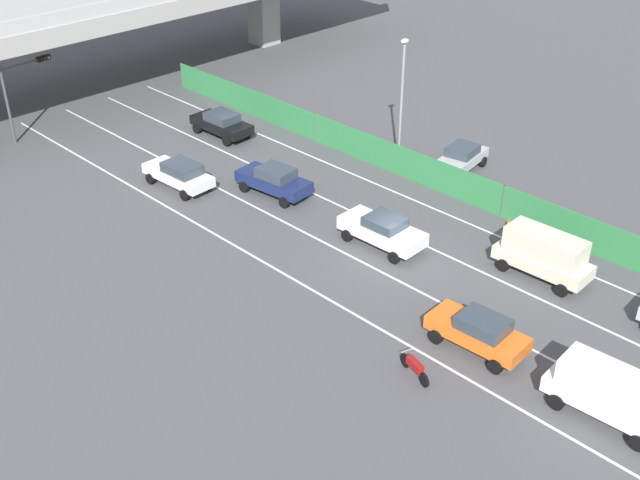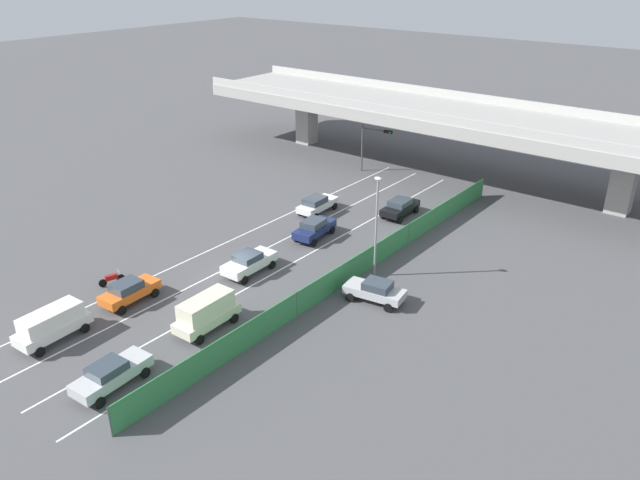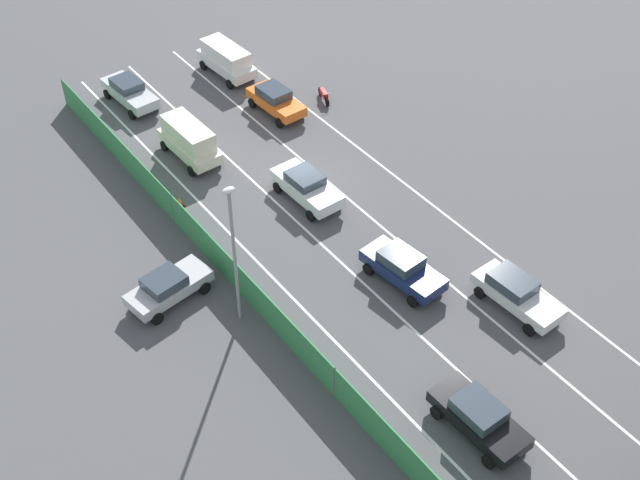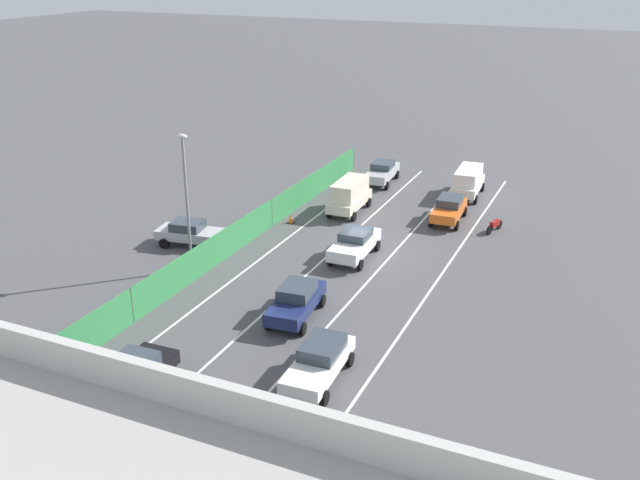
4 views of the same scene
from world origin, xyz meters
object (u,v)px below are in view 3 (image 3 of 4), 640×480
at_px(car_sedan_black, 479,417).
at_px(street_lamp, 234,245).
at_px(car_sedan_silver, 129,91).
at_px(car_sedan_white, 307,186).
at_px(car_van_cream, 189,139).
at_px(car_sedan_navy, 402,267).
at_px(motorcycle, 324,95).
at_px(parked_wagon_silver, 168,286).
at_px(traffic_cone, 179,202).
at_px(car_hatchback_white, 516,292).
at_px(car_van_white, 226,59).
at_px(car_taxi_orange, 275,100).

height_order(car_sedan_black, street_lamp, street_lamp).
height_order(car_sedan_silver, street_lamp, street_lamp).
xyz_separation_m(car_sedan_white, car_van_cream, (3.29, -7.30, 0.37)).
bearing_deg(car_sedan_white, street_lamp, 35.27).
bearing_deg(car_van_cream, car_sedan_silver, -88.14).
height_order(car_sedan_navy, street_lamp, street_lamp).
xyz_separation_m(motorcycle, parked_wagon_silver, (16.74, 10.07, 0.42)).
relative_size(motorcycle, traffic_cone, 2.90).
bearing_deg(car_hatchback_white, motorcycle, -99.34).
distance_m(car_sedan_white, car_sedan_navy, 8.12).
bearing_deg(parked_wagon_silver, car_sedan_white, -166.33).
bearing_deg(car_van_white, car_taxi_orange, 90.96).
xyz_separation_m(car_hatchback_white, parked_wagon_silver, (13.39, -10.25, -0.03)).
xyz_separation_m(car_taxi_orange, parked_wagon_silver, (13.49, 10.82, -0.04)).
xyz_separation_m(car_sedan_white, car_sedan_black, (3.12, 16.90, -0.02)).
xyz_separation_m(car_van_white, car_sedan_black, (6.55, 31.11, -0.30)).
bearing_deg(car_hatchback_white, street_lamp, -32.35).
xyz_separation_m(car_van_cream, traffic_cone, (2.78, 3.66, -0.99)).
bearing_deg(car_van_white, motorcycle, 117.02).
xyz_separation_m(car_van_white, parked_wagon_silver, (13.39, 16.63, -0.33)).
bearing_deg(car_sedan_silver, car_van_cream, 91.86).
bearing_deg(street_lamp, car_sedan_silver, -101.96).
relative_size(car_taxi_orange, car_van_white, 0.91).
bearing_deg(motorcycle, traffic_cone, 17.35).
relative_size(car_sedan_navy, car_van_cream, 1.00).
distance_m(parked_wagon_silver, street_lamp, 5.42).
xyz_separation_m(parked_wagon_silver, traffic_cone, (-3.90, -6.06, -0.57)).
distance_m(car_van_cream, motorcycle, 10.10).
bearing_deg(motorcycle, car_hatchback_white, 80.66).
xyz_separation_m(motorcycle, traffic_cone, (12.84, 4.01, -0.16)).
bearing_deg(traffic_cone, car_sedan_white, 149.06).
distance_m(car_sedan_silver, parked_wagon_silver, 18.33).
height_order(car_van_cream, traffic_cone, car_van_cream).
xyz_separation_m(car_sedan_navy, street_lamp, (7.94, -2.58, 3.84)).
bearing_deg(motorcycle, car_van_cream, 1.99).
bearing_deg(car_sedan_navy, motorcycle, -112.91).
relative_size(car_sedan_silver, parked_wagon_silver, 1.06).
xyz_separation_m(car_sedan_black, car_van_cream, (0.17, -24.20, 0.39)).
height_order(car_taxi_orange, street_lamp, street_lamp).
bearing_deg(car_van_white, car_sedan_navy, 81.54).
xyz_separation_m(car_taxi_orange, motorcycle, (-3.25, 0.75, -0.46)).
xyz_separation_m(car_van_cream, parked_wagon_silver, (6.67, 9.72, -0.42)).
bearing_deg(car_taxi_orange, car_van_white, -89.04).
xyz_separation_m(car_sedan_navy, car_van_cream, (3.40, -15.42, 0.36)).
bearing_deg(car_sedan_black, car_sedan_white, -100.47).
height_order(car_sedan_white, parked_wagon_silver, car_sedan_white).
relative_size(parked_wagon_silver, traffic_cone, 6.88).
xyz_separation_m(car_sedan_navy, car_sedan_black, (3.23, 8.78, -0.03)).
xyz_separation_m(car_sedan_silver, traffic_cone, (2.54, 11.10, -0.60)).
height_order(car_sedan_navy, car_van_cream, car_van_cream).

